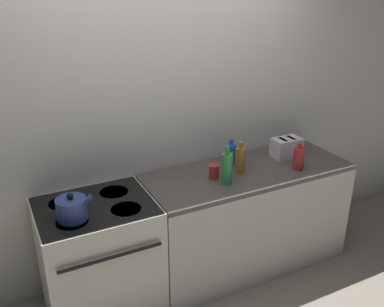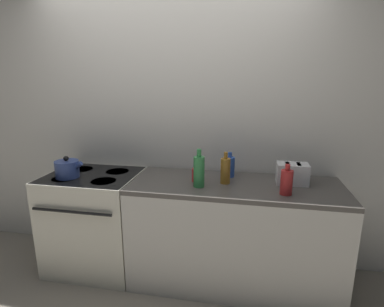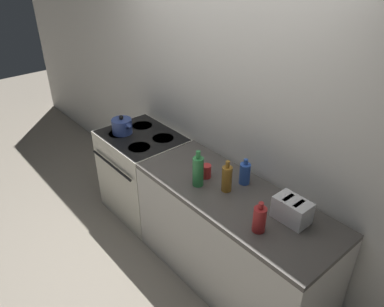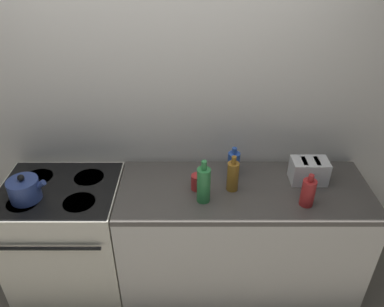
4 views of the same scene
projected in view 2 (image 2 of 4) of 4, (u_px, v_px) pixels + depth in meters
name	position (u px, v px, depth m)	size (l,w,h in m)	color
ground_plane	(155.00, 296.00, 2.41)	(12.00, 12.00, 0.00)	gray
wall_back	(174.00, 123.00, 2.76)	(8.00, 0.05, 2.60)	silver
stove	(96.00, 220.00, 2.72)	(0.79, 0.68, 0.88)	silver
counter_block	(234.00, 233.00, 2.50)	(1.69, 0.65, 0.88)	silver
kettle	(67.00, 169.00, 2.53)	(0.25, 0.20, 0.19)	#33478C
toaster	(292.00, 174.00, 2.38)	(0.24, 0.15, 0.16)	white
bottle_red	(287.00, 182.00, 2.15)	(0.09, 0.09, 0.23)	#B72828
bottle_amber	(225.00, 170.00, 2.38)	(0.08, 0.08, 0.26)	#9E6B23
bottle_green	(199.00, 171.00, 2.30)	(0.09, 0.09, 0.30)	#338C47
bottle_blue	(230.00, 167.00, 2.55)	(0.08, 0.08, 0.21)	#2D56B7
cup_red	(197.00, 175.00, 2.44)	(0.08, 0.08, 0.11)	red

